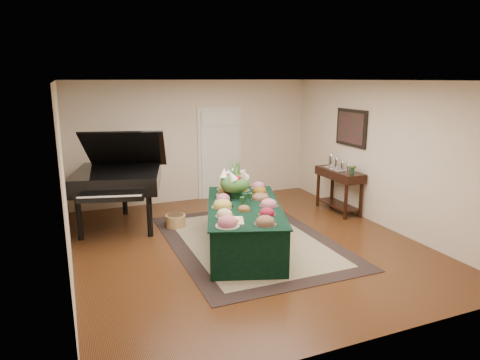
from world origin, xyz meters
name	(u,v)px	position (x,y,z in m)	size (l,w,h in m)	color
ground	(247,244)	(0.00, 0.00, 0.00)	(6.00, 6.00, 0.00)	black
area_rug	(250,241)	(0.11, 0.11, 0.01)	(2.65, 3.70, 0.01)	black
kitchen_doorway	(220,154)	(0.60, 2.97, 1.02)	(1.05, 0.07, 2.10)	silver
buffet_table	(244,227)	(-0.11, -0.14, 0.37)	(1.89, 2.69, 0.74)	black
food_platters	(243,201)	(-0.10, -0.07, 0.79)	(1.58, 2.33, 0.12)	silver
cutting_board	(231,219)	(-0.59, -0.80, 0.77)	(0.45, 0.45, 0.10)	tan
green_goblets	(246,200)	(-0.08, -0.14, 0.83)	(0.29, 0.26, 0.18)	#15351D
floral_centerpiece	(235,179)	(-0.07, 0.36, 1.05)	(0.53, 0.53, 0.53)	#15351D
grand_piano	(118,178)	(-1.84, 1.75, 0.94)	(1.97, 2.11, 1.85)	black
wicker_basket	(176,221)	(-0.90, 1.31, 0.12)	(0.37, 0.37, 0.23)	#A87943
mahogany_sideboard	(339,180)	(2.50, 0.95, 0.69)	(0.45, 1.18, 0.89)	black
tea_service	(338,164)	(2.50, 1.01, 1.01)	(0.34, 0.74, 0.30)	silver
pink_bouquet	(353,167)	(2.49, 0.53, 1.03)	(0.17, 0.17, 0.21)	#15351D
wall_painting	(351,128)	(2.72, 0.95, 1.75)	(0.05, 0.95, 0.75)	black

